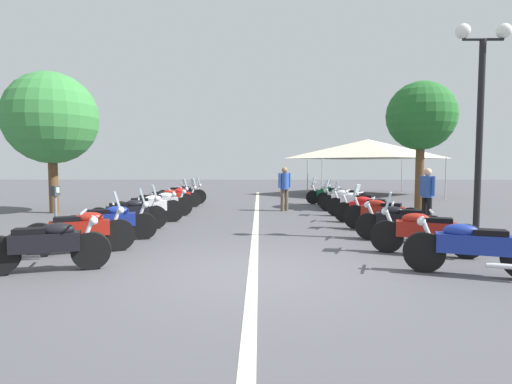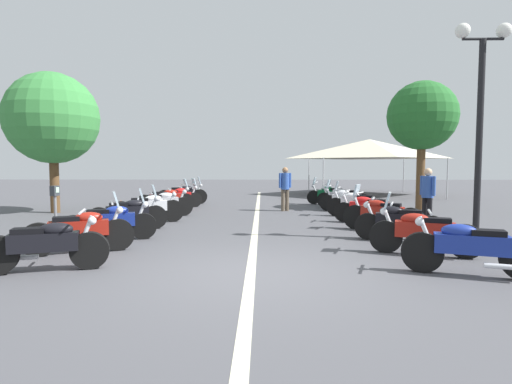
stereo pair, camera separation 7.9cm
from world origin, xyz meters
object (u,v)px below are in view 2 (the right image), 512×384
motorcycle_right_row_7 (343,197)px  parking_meter (55,204)px  motorcycle_right_row_4 (368,208)px  motorcycle_left_row_2 (110,221)px  street_lamp_twin_globe (481,94)px  motorcycle_right_row_1 (423,231)px  roadside_tree_0 (422,116)px  motorcycle_left_row_0 (46,244)px  bystander_1 (285,185)px  motorcycle_right_row_6 (347,199)px  traffic_cone_0 (121,210)px  event_tent (369,149)px  motorcycle_left_row_6 (167,199)px  motorcycle_left_row_7 (177,197)px  motorcycle_right_row_2 (398,222)px  motorcycle_left_row_4 (148,207)px  motorcycle_right_row_8 (330,194)px  bystander_0 (427,192)px  motorcycle_left_row_8 (183,194)px  motorcycle_left_row_5 (161,203)px  motorcycle_right_row_0 (470,247)px  motorcycle_left_row_1 (81,230)px  motorcycle_right_row_5 (357,203)px  motorcycle_left_row_3 (129,213)px

motorcycle_right_row_7 → parking_meter: parking_meter is taller
motorcycle_right_row_4 → motorcycle_left_row_2: bearing=45.0°
motorcycle_right_row_7 → street_lamp_twin_globe: bearing=127.6°
motorcycle_right_row_1 → roadside_tree_0: roadside_tree_0 is taller
motorcycle_left_row_0 → bystander_1: size_ratio=1.18×
motorcycle_right_row_6 → bystander_1: 2.35m
traffic_cone_0 → event_tent: bearing=-46.1°
motorcycle_left_row_6 → motorcycle_left_row_7: (1.33, -0.12, -0.02)m
motorcycle_right_row_2 → traffic_cone_0: 8.54m
motorcycle_right_row_6 → roadside_tree_0: size_ratio=0.40×
motorcycle_left_row_4 → motorcycle_right_row_1: size_ratio=1.06×
roadside_tree_0 → motorcycle_right_row_7: bearing=82.8°
motorcycle_left_row_2 → motorcycle_left_row_7: motorcycle_left_row_2 is taller
motorcycle_right_row_1 → motorcycle_right_row_8: size_ratio=0.96×
motorcycle_left_row_0 → bystander_0: 9.62m
motorcycle_left_row_8 → event_tent: bearing=13.6°
event_tent → motorcycle_right_row_2: bearing=167.8°
motorcycle_right_row_7 → bystander_0: (-4.67, -1.45, 0.52)m
motorcycle_right_row_1 → street_lamp_twin_globe: 3.61m
motorcycle_left_row_5 → parking_meter: size_ratio=1.59×
motorcycle_right_row_1 → motorcycle_right_row_0: bearing=116.7°
motorcycle_left_row_0 → motorcycle_left_row_1: motorcycle_left_row_1 is taller
motorcycle_right_row_8 → roadside_tree_0: (-1.76, -3.19, 3.14)m
motorcycle_right_row_5 → street_lamp_twin_globe: size_ratio=0.42×
motorcycle_left_row_7 → motorcycle_right_row_7: (-0.03, -6.67, -0.01)m
traffic_cone_0 → motorcycle_left_row_2: bearing=-163.9°
bystander_1 → motorcycle_left_row_1: bearing=120.8°
motorcycle_left_row_8 → parking_meter: parking_meter is taller
motorcycle_right_row_1 → traffic_cone_0: bearing=-13.4°
motorcycle_right_row_2 → motorcycle_right_row_5: 4.33m
motorcycle_left_row_3 → motorcycle_right_row_4: (1.34, -6.73, -0.02)m
motorcycle_right_row_4 → bystander_1: size_ratio=1.19×
motorcycle_left_row_0 → event_tent: size_ratio=0.28×
motorcycle_left_row_4 → motorcycle_right_row_6: size_ratio=1.04×
motorcycle_left_row_3 → motorcycle_left_row_4: bearing=63.3°
motorcycle_right_row_1 → parking_meter: 7.70m
parking_meter → motorcycle_left_row_7: bearing=90.9°
motorcycle_left_row_6 → motorcycle_right_row_4: (-2.83, -6.72, -0.03)m
motorcycle_left_row_1 → bystander_1: 8.55m
street_lamp_twin_globe → bystander_0: size_ratio=2.94×
event_tent → motorcycle_right_row_0: bearing=170.3°
motorcycle_left_row_5 → motorcycle_right_row_2: 7.73m
motorcycle_right_row_4 → street_lamp_twin_globe: bearing=142.3°
motorcycle_left_row_2 → motorcycle_right_row_6: bearing=23.6°
roadside_tree_0 → motorcycle_right_row_0: bearing=162.8°
motorcycle_right_row_8 → parking_meter: 11.57m
bystander_1 → motorcycle_left_row_6: bearing=66.0°
motorcycle_left_row_2 → parking_meter: (-0.44, 1.03, 0.44)m
motorcycle_left_row_2 → motorcycle_left_row_6: (5.67, 0.06, 0.01)m
motorcycle_left_row_1 → motorcycle_right_row_1: 6.67m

